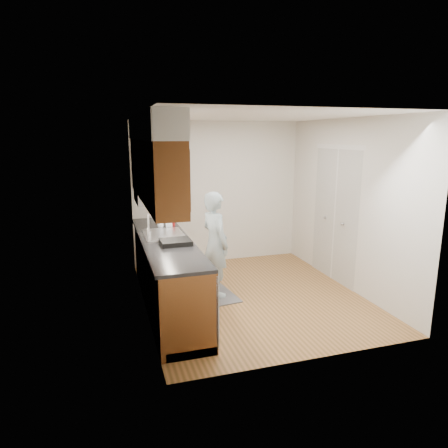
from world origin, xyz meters
The scene contains 14 objects.
floor centered at (0.00, 0.00, 0.00)m, with size 3.50×3.50×0.00m, color #A16C3D.
ceiling centered at (0.00, 0.00, 2.50)m, with size 3.50×3.50×0.00m, color white.
wall_left centered at (-1.50, 0.00, 1.25)m, with size 0.02×3.50×2.50m, color silver.
wall_right centered at (1.50, 0.00, 1.25)m, with size 0.02×3.50×2.50m, color silver.
wall_back centered at (0.00, 1.75, 1.25)m, with size 3.00×0.02×2.50m, color silver.
counter centered at (-1.20, 0.00, 0.49)m, with size 0.64×2.80×1.30m.
upper_cabinets centered at (-1.33, 0.05, 1.95)m, with size 0.47×2.80×1.21m.
closet_door centered at (1.49, 0.30, 1.02)m, with size 0.02×1.22×2.05m, color silver.
floor_mat centered at (-0.49, 0.18, 0.01)m, with size 0.48×0.82×0.02m, color slate.
person centered at (-0.49, 0.18, 0.86)m, with size 0.59×0.40×1.69m, color #97AFB8.
soap_bottle_a centered at (-1.18, 0.66, 1.06)m, with size 0.10×0.10×0.25m, color white.
soap_bottle_b centered at (-1.06, 0.67, 1.04)m, with size 0.09×0.10×0.21m, color white.
soda_can centered at (-0.99, 0.71, 1.00)m, with size 0.07×0.07×0.13m, color red.
dish_rack centered at (-1.13, -0.32, 0.97)m, with size 0.37×0.31×0.06m, color black.
Camera 1 is at (-1.95, -5.03, 2.25)m, focal length 32.00 mm.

